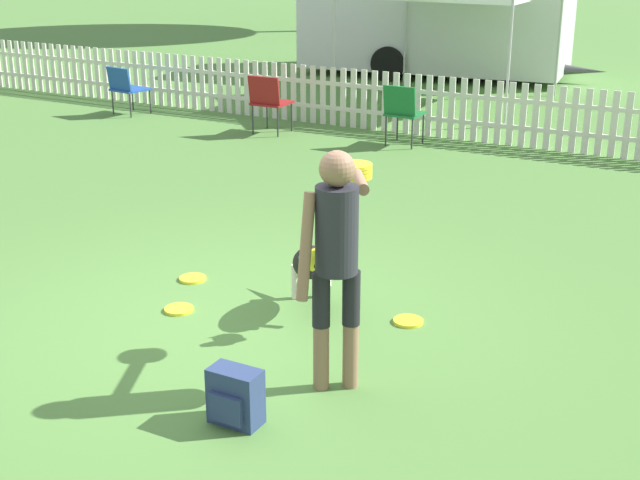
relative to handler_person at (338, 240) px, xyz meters
name	(u,v)px	position (x,y,z in m)	size (l,w,h in m)	color
ground_plane	(219,328)	(-1.21, 0.34, -1.04)	(240.00, 240.00, 0.00)	#4C7A38
handler_person	(338,240)	(0.00, 0.00, 0.00)	(0.53, 1.09, 1.65)	#8C664C
leaping_dog	(312,263)	(-0.71, 0.94, -0.61)	(0.78, 0.98, 0.73)	black
frisbee_near_handler	(179,309)	(-1.68, 0.46, -1.03)	(0.24, 0.24, 0.02)	yellow
frisbee_near_dog	(193,278)	(-1.98, 1.05, -1.03)	(0.24, 0.24, 0.02)	yellow
frisbee_midfield	(408,321)	(0.05, 1.13, -1.03)	(0.24, 0.24, 0.02)	yellow
backpack_on_grass	(235,397)	(-0.32, -0.76, -0.86)	(0.33, 0.22, 0.37)	navy
picket_fence	(499,113)	(-1.21, 7.27, -0.59)	(24.41, 0.04, 0.90)	silver
folding_chair_blue_left	(126,86)	(-7.18, 6.38, -0.57)	(0.57, 0.59, 0.79)	#333338
folding_chair_center	(269,99)	(-4.40, 6.29, -0.51)	(0.52, 0.53, 0.88)	#333338
folding_chair_green_right	(403,109)	(-2.36, 6.52, -0.52)	(0.47, 0.49, 0.87)	#333338
equipment_trailer	(437,8)	(-4.27, 12.61, 0.31)	(6.15, 2.84, 2.57)	silver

